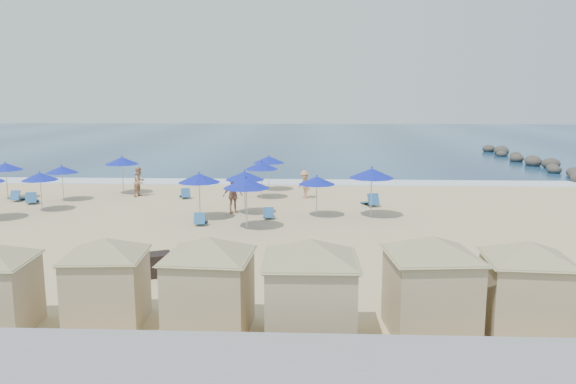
# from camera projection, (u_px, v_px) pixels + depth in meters

# --- Properties ---
(ground) EXTENTS (160.00, 160.00, 0.00)m
(ground) POSITION_uv_depth(u_px,v_px,m) (199.00, 239.00, 23.92)
(ground) COLOR #CCB281
(ground) RESTS_ON ground
(ocean) EXTENTS (160.00, 80.00, 0.06)m
(ocean) POSITION_uv_depth(u_px,v_px,m) (278.00, 139.00, 78.05)
(ocean) COLOR navy
(ocean) RESTS_ON ground
(surf_line) EXTENTS (160.00, 2.50, 0.08)m
(surf_line) POSITION_uv_depth(u_px,v_px,m) (243.00, 182.00, 39.17)
(surf_line) COLOR white
(surf_line) RESTS_ON ground
(rock_jetty) EXTENTS (2.56, 26.66, 0.96)m
(rock_jetty) POSITION_uv_depth(u_px,v_px,m) (539.00, 163.00, 47.35)
(rock_jetty) COLOR #2E2A27
(rock_jetty) RESTS_ON ground
(trash_bin) EXTENTS (1.01, 1.01, 0.76)m
(trash_bin) POSITION_uv_depth(u_px,v_px,m) (160.00, 264.00, 19.02)
(trash_bin) COLOR black
(trash_bin) RESTS_ON ground
(cabana_1) EXTENTS (4.14, 4.14, 2.60)m
(cabana_1) POSITION_uv_depth(u_px,v_px,m) (106.00, 270.00, 14.80)
(cabana_1) COLOR tan
(cabana_1) RESTS_ON ground
(cabana_2) EXTENTS (4.40, 4.40, 2.77)m
(cabana_2) POSITION_uv_depth(u_px,v_px,m) (209.00, 272.00, 14.31)
(cabana_2) COLOR tan
(cabana_2) RESTS_ON ground
(cabana_3) EXTENTS (4.63, 4.63, 2.91)m
(cabana_3) POSITION_uv_depth(u_px,v_px,m) (311.00, 278.00, 13.62)
(cabana_3) COLOR tan
(cabana_3) RESTS_ON ground
(cabana_4) EXTENTS (4.48, 4.48, 2.83)m
(cabana_4) POSITION_uv_depth(u_px,v_px,m) (431.00, 272.00, 14.20)
(cabana_4) COLOR tan
(cabana_4) RESTS_ON ground
(cabana_5) EXTENTS (4.27, 4.27, 2.69)m
(cabana_5) POSITION_uv_depth(u_px,v_px,m) (527.00, 276.00, 14.19)
(cabana_5) COLOR tan
(cabana_5) RESTS_ON ground
(umbrella_0) EXTENTS (1.96, 1.96, 2.23)m
(umbrella_0) POSITION_uv_depth(u_px,v_px,m) (5.00, 167.00, 32.62)
(umbrella_0) COLOR #A5A8AD
(umbrella_0) RESTS_ON ground
(umbrella_2) EXTENTS (1.85, 1.85, 2.11)m
(umbrella_2) POSITION_uv_depth(u_px,v_px,m) (62.00, 169.00, 32.14)
(umbrella_2) COLOR #A5A8AD
(umbrella_2) RESTS_ON ground
(umbrella_3) EXTENTS (1.87, 1.87, 2.13)m
(umbrella_3) POSITION_uv_depth(u_px,v_px,m) (40.00, 176.00, 29.29)
(umbrella_3) COLOR #A5A8AD
(umbrella_3) RESTS_ON ground
(umbrella_4) EXTENTS (2.09, 2.09, 2.38)m
(umbrella_4) POSITION_uv_depth(u_px,v_px,m) (122.00, 161.00, 34.40)
(umbrella_4) COLOR #A5A8AD
(umbrella_4) RESTS_ON ground
(umbrella_5) EXTENTS (2.08, 2.08, 2.37)m
(umbrella_5) POSITION_uv_depth(u_px,v_px,m) (199.00, 178.00, 27.32)
(umbrella_5) COLOR #A5A8AD
(umbrella_5) RESTS_ON ground
(umbrella_6) EXTENTS (2.14, 2.14, 2.44)m
(umbrella_6) POSITION_uv_depth(u_px,v_px,m) (246.00, 183.00, 25.32)
(umbrella_6) COLOR #A5A8AD
(umbrella_6) RESTS_ON ground
(umbrella_7) EXTENTS (1.98, 1.98, 2.25)m
(umbrella_7) POSITION_uv_depth(u_px,v_px,m) (262.00, 166.00, 32.87)
(umbrella_7) COLOR #A5A8AD
(umbrella_7) RESTS_ON ground
(umbrella_8) EXTENTS (2.02, 2.02, 2.30)m
(umbrella_8) POSITION_uv_depth(u_px,v_px,m) (245.00, 176.00, 28.52)
(umbrella_8) COLOR #A5A8AD
(umbrella_8) RESTS_ON ground
(umbrella_9) EXTENTS (2.01, 2.01, 2.29)m
(umbrella_9) POSITION_uv_depth(u_px,v_px,m) (269.00, 160.00, 35.65)
(umbrella_9) COLOR #A5A8AD
(umbrella_9) RESTS_ON ground
(umbrella_10) EXTENTS (1.87, 1.87, 2.13)m
(umbrella_10) POSITION_uv_depth(u_px,v_px,m) (317.00, 180.00, 27.88)
(umbrella_10) COLOR #A5A8AD
(umbrella_10) RESTS_ON ground
(umbrella_11) EXTENTS (2.26, 2.26, 2.57)m
(umbrella_11) POSITION_uv_depth(u_px,v_px,m) (372.00, 173.00, 27.70)
(umbrella_11) COLOR #A5A8AD
(umbrella_11) RESTS_ON ground
(beach_chair_0) EXTENTS (0.62, 1.24, 0.67)m
(beach_chair_0) POSITION_uv_depth(u_px,v_px,m) (19.00, 197.00, 32.38)
(beach_chair_0) COLOR #2A609B
(beach_chair_0) RESTS_ON ground
(beach_chair_1) EXTENTS (0.96, 1.39, 0.70)m
(beach_chair_1) POSITION_uv_depth(u_px,v_px,m) (32.00, 199.00, 31.58)
(beach_chair_1) COLOR #2A609B
(beach_chair_1) RESTS_ON ground
(beach_chair_2) EXTENTS (0.91, 1.28, 0.65)m
(beach_chair_2) POSITION_uv_depth(u_px,v_px,m) (185.00, 194.00, 33.24)
(beach_chair_2) COLOR #2A609B
(beach_chair_2) RESTS_ON ground
(beach_chair_3) EXTENTS (0.60, 1.20, 0.64)m
(beach_chair_3) POSITION_uv_depth(u_px,v_px,m) (200.00, 220.00, 26.44)
(beach_chair_3) COLOR #2A609B
(beach_chair_3) RESTS_ON ground
(beach_chair_4) EXTENTS (0.55, 1.15, 0.62)m
(beach_chair_4) POSITION_uv_depth(u_px,v_px,m) (269.00, 214.00, 27.79)
(beach_chair_4) COLOR #2A609B
(beach_chair_4) RESTS_ON ground
(beach_chair_5) EXTENTS (0.98, 1.50, 0.76)m
(beach_chair_5) POSITION_uv_depth(u_px,v_px,m) (371.00, 201.00, 30.93)
(beach_chair_5) COLOR #2A609B
(beach_chair_5) RESTS_ON ground
(beachgoer_1) EXTENTS (0.93, 1.04, 1.76)m
(beachgoer_1) POSITION_uv_depth(u_px,v_px,m) (139.00, 182.00, 33.80)
(beachgoer_1) COLOR tan
(beachgoer_1) RESTS_ON ground
(beachgoer_2) EXTENTS (1.14, 0.93, 1.82)m
(beachgoer_2) POSITION_uv_depth(u_px,v_px,m) (233.00, 196.00, 29.00)
(beachgoer_2) COLOR tan
(beachgoer_2) RESTS_ON ground
(beachgoer_3) EXTENTS (1.11, 1.24, 1.66)m
(beachgoer_3) POSITION_uv_depth(u_px,v_px,m) (305.00, 184.00, 33.11)
(beachgoer_3) COLOR tan
(beachgoer_3) RESTS_ON ground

